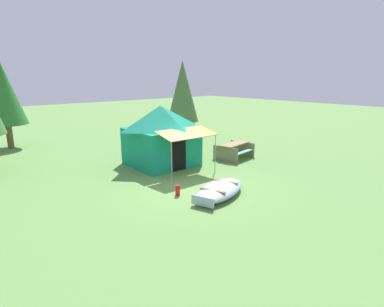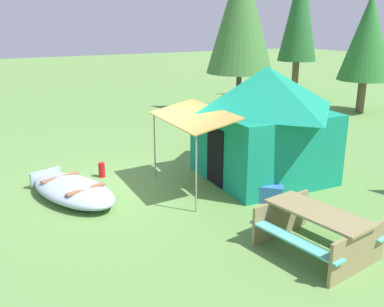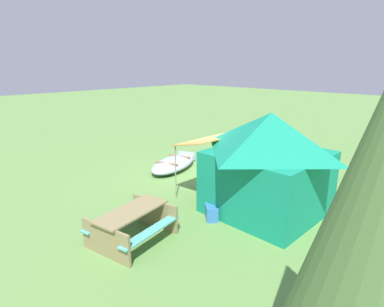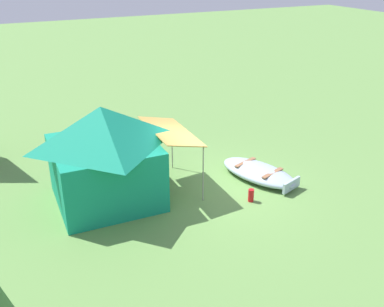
% 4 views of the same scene
% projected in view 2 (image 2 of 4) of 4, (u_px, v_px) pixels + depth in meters
% --- Properties ---
extents(ground_plane, '(80.00, 80.00, 0.00)m').
position_uv_depth(ground_plane, '(139.00, 186.00, 10.61)').
color(ground_plane, '#618E46').
extents(beached_rowboat, '(2.94, 2.03, 0.42)m').
position_uv_depth(beached_rowboat, '(73.00, 190.00, 9.83)').
color(beached_rowboat, '#A1B4C6').
rests_on(beached_rowboat, ground_plane).
extents(canvas_cabin_tent, '(3.09, 4.15, 2.82)m').
position_uv_depth(canvas_cabin_tent, '(264.00, 122.00, 10.83)').
color(canvas_cabin_tent, '#148C6A').
rests_on(canvas_cabin_tent, ground_plane).
extents(picnic_table, '(2.02, 1.71, 0.78)m').
position_uv_depth(picnic_table, '(317.00, 227.00, 7.48)').
color(picnic_table, '#8A7C50').
rests_on(picnic_table, ground_plane).
extents(cooler_box, '(0.58, 0.59, 0.39)m').
position_uv_depth(cooler_box, '(271.00, 194.00, 9.65)').
color(cooler_box, '#3372C1').
rests_on(cooler_box, ground_plane).
extents(fuel_can, '(0.21, 0.21, 0.38)m').
position_uv_depth(fuel_can, '(102.00, 170.00, 11.20)').
color(fuel_can, red).
rests_on(fuel_can, ground_plane).
extents(pine_tree_back_left, '(1.90, 1.90, 6.61)m').
position_uv_depth(pine_tree_back_left, '(300.00, 12.00, 21.10)').
color(pine_tree_back_left, brown).
rests_on(pine_tree_back_left, ground_plane).
extents(pine_tree_far_center, '(2.23, 2.23, 5.01)m').
position_uv_depth(pine_tree_far_center, '(368.00, 37.00, 18.14)').
color(pine_tree_far_center, brown).
rests_on(pine_tree_far_center, ground_plane).
extents(pine_tree_side, '(2.79, 2.79, 6.53)m').
position_uv_depth(pine_tree_side, '(241.00, 13.00, 17.71)').
color(pine_tree_side, '#4D3338').
rests_on(pine_tree_side, ground_plane).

